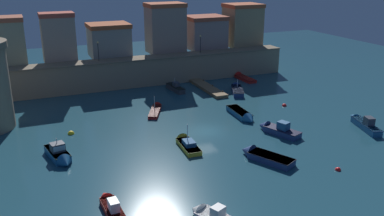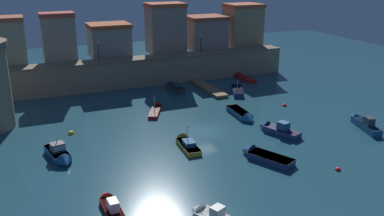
% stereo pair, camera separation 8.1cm
% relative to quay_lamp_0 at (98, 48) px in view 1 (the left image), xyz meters
% --- Properties ---
extents(ground_plane, '(131.92, 131.92, 0.00)m').
position_rel_quay_lamp_0_xyz_m(ground_plane, '(8.28, -23.63, -6.88)').
color(ground_plane, '#1E4756').
extents(quay_wall, '(50.77, 3.58, 4.74)m').
position_rel_quay_lamp_0_xyz_m(quay_wall, '(8.28, 0.00, -4.50)').
color(quay_wall, gray).
rests_on(quay_wall, ground).
extents(old_town_backdrop, '(47.20, 6.08, 8.72)m').
position_rel_quay_lamp_0_xyz_m(old_town_backdrop, '(11.24, 4.21, 1.30)').
color(old_town_backdrop, gray).
rests_on(old_town_backdrop, ground).
extents(pier_dock, '(2.03, 10.94, 0.70)m').
position_rel_quay_lamp_0_xyz_m(pier_dock, '(16.23, -7.11, -6.63)').
color(pier_dock, brown).
rests_on(pier_dock, ground).
extents(quay_lamp_0, '(0.32, 0.32, 3.19)m').
position_rel_quay_lamp_0_xyz_m(quay_lamp_0, '(0.00, 0.00, 0.00)').
color(quay_lamp_0, black).
rests_on(quay_lamp_0, quay_wall).
extents(quay_lamp_1, '(0.32, 0.32, 3.11)m').
position_rel_quay_lamp_0_xyz_m(quay_lamp_1, '(18.00, 0.00, -0.05)').
color(quay_lamp_1, black).
rests_on(quay_lamp_1, quay_wall).
extents(moored_boat_0, '(1.97, 6.56, 1.56)m').
position_rel_quay_lamp_0_xyz_m(moored_boat_0, '(14.84, -21.27, -6.49)').
color(moored_boat_0, '#195689').
rests_on(moored_boat_0, ground).
extents(moored_boat_1, '(1.80, 6.49, 1.52)m').
position_rel_quay_lamp_0_xyz_m(moored_boat_1, '(24.92, -2.95, -6.62)').
color(moored_boat_1, red).
rests_on(moored_boat_1, ground).
extents(moored_boat_2, '(1.88, 5.87, 3.25)m').
position_rel_quay_lamp_0_xyz_m(moored_boat_2, '(4.31, -26.88, -6.54)').
color(moored_boat_2, gold).
rests_on(moored_boat_2, ground).
extents(moored_boat_3, '(3.95, 6.52, 2.87)m').
position_rel_quay_lamp_0_xyz_m(moored_boat_3, '(5.00, -13.95, -6.63)').
color(moored_boat_3, red).
rests_on(moored_boat_3, ground).
extents(moored_boat_4, '(1.77, 6.14, 2.29)m').
position_rel_quay_lamp_0_xyz_m(moored_boat_4, '(10.94, -5.23, -6.36)').
color(moored_boat_4, '#333338').
rests_on(moored_boat_4, ground).
extents(moored_boat_5, '(4.35, 6.26, 1.77)m').
position_rel_quay_lamp_0_xyz_m(moored_boat_5, '(10.41, -33.29, -6.50)').
color(moored_boat_5, navy).
rests_on(moored_boat_5, ground).
extents(moored_boat_6, '(1.49, 5.67, 1.76)m').
position_rel_quay_lamp_0_xyz_m(moored_boat_6, '(-6.47, -36.84, -6.49)').
color(moored_boat_6, red).
rests_on(moored_boat_6, ground).
extents(moored_boat_7, '(4.05, 6.72, 2.51)m').
position_rel_quay_lamp_0_xyz_m(moored_boat_7, '(20.04, -10.10, -6.45)').
color(moored_boat_7, navy).
rests_on(moored_boat_7, ground).
extents(moored_boat_8, '(3.58, 5.94, 2.10)m').
position_rel_quay_lamp_0_xyz_m(moored_boat_8, '(15.94, -27.70, -6.38)').
color(moored_boat_8, navy).
rests_on(moored_boat_8, ground).
extents(moored_boat_9, '(3.17, 7.08, 1.97)m').
position_rel_quay_lamp_0_xyz_m(moored_boat_9, '(27.18, -30.32, -6.35)').
color(moored_boat_9, '#195689').
rests_on(moored_boat_9, ground).
extents(moored_boat_11, '(2.65, 5.75, 2.62)m').
position_rel_quay_lamp_0_xyz_m(moored_boat_11, '(-9.33, -25.23, -6.32)').
color(moored_boat_11, '#195689').
rests_on(moored_boat_11, ground).
extents(mooring_buoy_0, '(0.79, 0.79, 0.79)m').
position_rel_quay_lamp_0_xyz_m(mooring_buoy_0, '(-7.28, -18.27, -6.88)').
color(mooring_buoy_0, yellow).
rests_on(mooring_buoy_0, ground).
extents(mooring_buoy_1, '(0.68, 0.68, 0.68)m').
position_rel_quay_lamp_0_xyz_m(mooring_buoy_1, '(22.91, -19.27, -6.88)').
color(mooring_buoy_1, red).
rests_on(mooring_buoy_1, ground).
extents(mooring_buoy_2, '(0.59, 0.59, 0.59)m').
position_rel_quay_lamp_0_xyz_m(mooring_buoy_2, '(16.09, -38.47, -6.88)').
color(mooring_buoy_2, red).
rests_on(mooring_buoy_2, ground).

